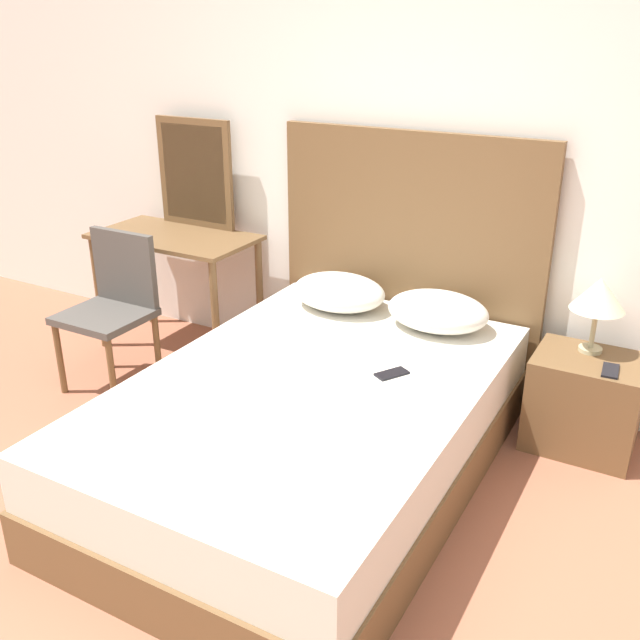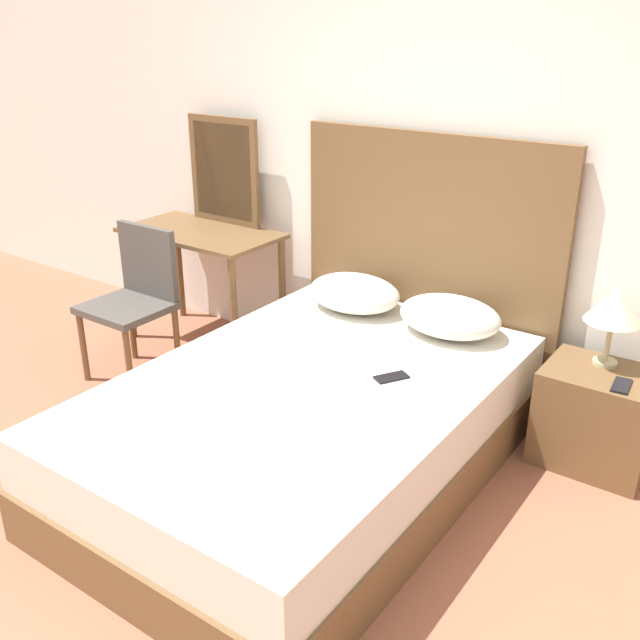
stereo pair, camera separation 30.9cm
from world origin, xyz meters
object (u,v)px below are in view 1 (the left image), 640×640
object	(u,v)px
phone_on_bed	(392,374)
vanity_desk	(176,254)
chair	(114,300)
table_lamp	(599,296)
bed	(308,429)
phone_on_nightstand	(610,371)
nightstand	(584,402)

from	to	relation	value
phone_on_bed	vanity_desk	xyz separation A→B (m)	(-1.69, 0.57, 0.13)
vanity_desk	chair	world-z (taller)	chair
table_lamp	bed	bearing A→B (deg)	-137.09
table_lamp	chair	size ratio (longest dim) A/B	0.43
bed	chair	size ratio (longest dim) A/B	2.46
chair	phone_on_nightstand	bearing A→B (deg)	11.06
nightstand	phone_on_nightstand	size ratio (longest dim) A/B	3.23
bed	chair	world-z (taller)	chair
phone_on_nightstand	chair	distance (m)	2.58
phone_on_bed	nightstand	distance (m)	1.00
bed	phone_on_nightstand	size ratio (longest dim) A/B	13.83
nightstand	table_lamp	size ratio (longest dim) A/B	1.35
phone_on_bed	chair	xyz separation A→B (m)	(-1.69, 0.03, 0.01)
chair	vanity_desk	bearing A→B (deg)	89.67
phone_on_nightstand	chair	size ratio (longest dim) A/B	0.18
table_lamp	vanity_desk	bearing A→B (deg)	-176.74
vanity_desk	chair	size ratio (longest dim) A/B	1.13
bed	chair	bearing A→B (deg)	169.12
table_lamp	vanity_desk	xyz separation A→B (m)	(-2.41, -0.14, -0.14)
phone_on_nightstand	vanity_desk	bearing A→B (deg)	179.05
phone_on_nightstand	phone_on_bed	bearing A→B (deg)	-147.79
phone_on_bed	phone_on_nightstand	size ratio (longest dim) A/B	1.06
table_lamp	nightstand	bearing A→B (deg)	-75.89
nightstand	table_lamp	world-z (taller)	table_lamp
phone_on_bed	bed	bearing A→B (deg)	-141.39
table_lamp	phone_on_nightstand	xyz separation A→B (m)	(0.12, -0.18, -0.28)
phone_on_nightstand	vanity_desk	world-z (taller)	vanity_desk
nightstand	phone_on_nightstand	distance (m)	0.28
table_lamp	phone_on_bed	bearing A→B (deg)	-135.49
nightstand	chair	distance (m)	2.52
nightstand	phone_on_nightstand	xyz separation A→B (m)	(0.10, -0.10, 0.24)
phone_on_nightstand	table_lamp	bearing A→B (deg)	123.66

